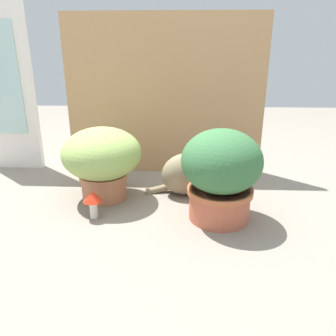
{
  "coord_description": "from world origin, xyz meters",
  "views": [
    {
      "loc": [
        0.17,
        -1.4,
        0.71
      ],
      "look_at": [
        0.1,
        0.05,
        0.18
      ],
      "focal_mm": 34.8,
      "sensor_mm": 36.0,
      "label": 1
    }
  ],
  "objects_px": {
    "grass_planter": "(102,159)",
    "cat": "(190,172)",
    "mushroom_ornament_red": "(93,199)",
    "leafy_planter": "(221,172)"
  },
  "relations": [
    {
      "from": "cat",
      "to": "mushroom_ornament_red",
      "type": "height_order",
      "value": "cat"
    },
    {
      "from": "mushroom_ornament_red",
      "to": "leafy_planter",
      "type": "bearing_deg",
      "value": 2.66
    },
    {
      "from": "leafy_planter",
      "to": "cat",
      "type": "relative_size",
      "value": 1.03
    },
    {
      "from": "grass_planter",
      "to": "mushroom_ornament_red",
      "type": "xyz_separation_m",
      "value": [
        0.0,
        -0.21,
        -0.12
      ]
    },
    {
      "from": "grass_planter",
      "to": "leafy_planter",
      "type": "relative_size",
      "value": 0.96
    },
    {
      "from": "mushroom_ornament_red",
      "to": "cat",
      "type": "bearing_deg",
      "value": 33.69
    },
    {
      "from": "grass_planter",
      "to": "leafy_planter",
      "type": "xyz_separation_m",
      "value": [
        0.56,
        -0.19,
        0.01
      ]
    },
    {
      "from": "grass_planter",
      "to": "leafy_planter",
      "type": "distance_m",
      "value": 0.59
    },
    {
      "from": "grass_planter",
      "to": "cat",
      "type": "bearing_deg",
      "value": 9.75
    },
    {
      "from": "mushroom_ornament_red",
      "to": "grass_planter",
      "type": "bearing_deg",
      "value": 90.2
    }
  ]
}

